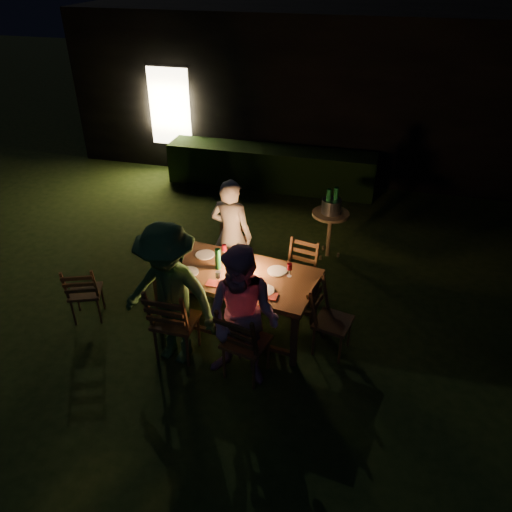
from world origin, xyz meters
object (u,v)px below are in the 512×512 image
(side_table, at_px, (330,218))
(bottle_bucket_a, at_px, (328,204))
(person_opp_right, at_px, (243,319))
(dining_table, at_px, (237,278))
(chair_far_right, at_px, (297,285))
(chair_spare, at_px, (87,301))
(bottle_table, at_px, (218,259))
(person_opp_left, at_px, (170,296))
(chair_far_left, at_px, (231,270))
(bottle_bucket_b, at_px, (335,202))
(chair_near_right, at_px, (245,354))
(lantern, at_px, (242,261))
(person_house_side, at_px, (232,235))
(chair_end, at_px, (331,331))
(ice_bucket, at_px, (331,206))
(chair_near_left, at_px, (176,333))

(side_table, relative_size, bottle_bucket_a, 2.40)
(person_opp_right, bearing_deg, dining_table, 118.76)
(chair_far_right, height_order, bottle_bucket_a, bottle_bucket_a)
(dining_table, bearing_deg, chair_spare, -161.95)
(bottle_table, bearing_deg, person_opp_left, -111.60)
(bottle_bucket_a, bearing_deg, dining_table, -113.13)
(chair_far_left, xyz_separation_m, side_table, (1.24, 1.21, 0.39))
(bottle_bucket_a, bearing_deg, bottle_bucket_b, 38.66)
(chair_near_right, relative_size, chair_far_right, 1.12)
(lantern, xyz_separation_m, bottle_bucket_a, (0.79, 1.95, -0.05))
(person_house_side, bearing_deg, bottle_bucket_b, -129.13)
(chair_end, distance_m, chair_spare, 3.18)
(chair_far_right, bearing_deg, ice_bucket, -88.81)
(chair_near_right, bearing_deg, lantern, 121.07)
(dining_table, xyz_separation_m, person_opp_right, (0.33, -0.87, 0.11))
(chair_near_left, bearing_deg, person_opp_left, -101.04)
(chair_end, bearing_deg, chair_far_right, -134.26)
(chair_far_right, xyz_separation_m, person_house_side, (-0.98, 0.19, 0.55))
(chair_near_right, xyz_separation_m, bottle_bucket_a, (0.51, 2.82, 0.61))
(person_opp_left, distance_m, lantern, 1.01)
(chair_near_right, height_order, person_opp_right, person_opp_right)
(chair_far_right, bearing_deg, chair_near_left, 60.84)
(person_opp_right, distance_m, person_opp_left, 0.90)
(ice_bucket, xyz_separation_m, bottle_bucket_a, (-0.05, -0.04, 0.05))
(dining_table, relative_size, chair_far_left, 2.23)
(chair_near_left, relative_size, chair_spare, 1.21)
(chair_far_left, relative_size, bottle_table, 3.36)
(chair_near_left, distance_m, person_house_side, 1.67)
(bottle_table, bearing_deg, chair_near_left, -112.21)
(ice_bucket, bearing_deg, person_house_side, -136.86)
(chair_far_right, relative_size, lantern, 2.65)
(person_opp_right, relative_size, bottle_bucket_b, 5.35)
(chair_near_right, height_order, side_table, chair_near_right)
(chair_near_left, relative_size, bottle_bucket_b, 3.39)
(lantern, bearing_deg, chair_near_left, -129.05)
(chair_near_right, xyz_separation_m, side_table, (0.56, 2.86, 0.36))
(ice_bucket, bearing_deg, bottle_bucket_b, 38.66)
(chair_near_left, relative_size, chair_far_left, 1.15)
(ice_bucket, relative_size, bottle_bucket_b, 0.94)
(chair_near_right, distance_m, ice_bucket, 2.96)
(person_house_side, xyz_separation_m, lantern, (0.39, -0.83, 0.15))
(person_opp_left, bearing_deg, chair_far_left, 90.09)
(bottle_bucket_a, bearing_deg, person_opp_left, -117.20)
(chair_spare, height_order, person_house_side, person_house_side)
(chair_near_left, relative_size, chair_far_right, 1.17)
(side_table, relative_size, bottle_bucket_b, 2.40)
(person_opp_left, height_order, side_table, person_opp_left)
(chair_end, relative_size, bottle_bucket_b, 3.01)
(person_house_side, bearing_deg, bottle_bucket_a, -128.79)
(chair_far_right, bearing_deg, bottle_bucket_a, -86.99)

